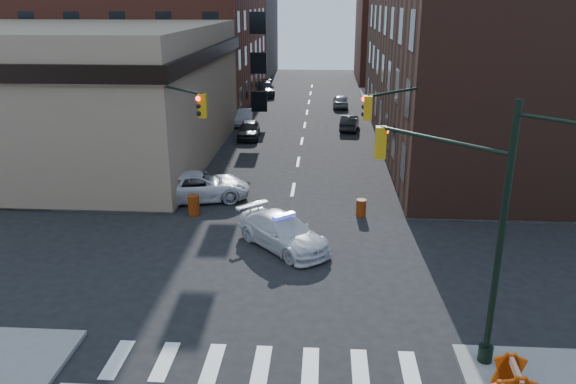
# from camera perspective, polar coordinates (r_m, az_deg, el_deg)

# --- Properties ---
(ground) EXTENTS (140.00, 140.00, 0.00)m
(ground) POSITION_cam_1_polar(r_m,az_deg,el_deg) (23.75, -0.89, -7.51)
(ground) COLOR black
(ground) RESTS_ON ground
(sidewalk_nw) EXTENTS (34.00, 54.50, 0.15)m
(sidewalk_nw) POSITION_cam_1_polar(r_m,az_deg,el_deg) (60.28, -20.72, 7.69)
(sidewalk_nw) COLOR gray
(sidewalk_nw) RESTS_ON ground
(sidewalk_ne) EXTENTS (34.00, 54.50, 0.15)m
(sidewalk_ne) POSITION_cam_1_polar(r_m,az_deg,el_deg) (58.91, 25.05, 6.90)
(sidewalk_ne) COLOR gray
(sidewalk_ne) RESTS_ON ground
(bank_building) EXTENTS (22.00, 22.00, 9.00)m
(bank_building) POSITION_cam_1_polar(r_m,az_deg,el_deg) (42.54, -22.74, 9.28)
(bank_building) COLOR #927C5F
(bank_building) RESTS_ON ground
(commercial_row_ne) EXTENTS (14.00, 34.00, 14.00)m
(commercial_row_ne) POSITION_cam_1_polar(r_m,az_deg,el_deg) (45.25, 18.69, 13.45)
(commercial_row_ne) COLOR #45251B
(commercial_row_ne) RESTS_ON ground
(filler_nw) EXTENTS (20.00, 18.00, 16.00)m
(filler_nw) POSITION_cam_1_polar(r_m,az_deg,el_deg) (85.11, -8.63, 17.00)
(filler_nw) COLOR brown
(filler_nw) RESTS_ON ground
(filler_ne) EXTENTS (16.00, 16.00, 12.00)m
(filler_ne) POSITION_cam_1_polar(r_m,az_deg,el_deg) (80.26, 13.03, 15.21)
(filler_ne) COLOR brown
(filler_ne) RESTS_ON ground
(signal_pole_se) EXTENTS (5.40, 5.27, 8.00)m
(signal_pole_se) POSITION_cam_1_polar(r_m,az_deg,el_deg) (17.30, 17.84, -2.18)
(signal_pole_se) COLOR black
(signal_pole_se) RESTS_ON sidewalk_se
(signal_pole_nw) EXTENTS (3.58, 3.67, 8.00)m
(signal_pole_nw) POSITION_cam_1_polar(r_m,az_deg,el_deg) (28.30, -11.99, 5.79)
(signal_pole_nw) COLOR black
(signal_pole_nw) RESTS_ON sidewalk_nw
(signal_pole_ne) EXTENTS (3.67, 3.58, 8.00)m
(signal_pole_ne) POSITION_cam_1_polar(r_m,az_deg,el_deg) (27.56, 12.23, 5.43)
(signal_pole_ne) COLOR black
(signal_pole_ne) RESTS_ON sidewalk_ne
(tree_ne_near) EXTENTS (3.00, 3.00, 4.85)m
(tree_ne_near) POSITION_cam_1_polar(r_m,az_deg,el_deg) (48.06, 10.78, 10.13)
(tree_ne_near) COLOR black
(tree_ne_near) RESTS_ON sidewalk_ne
(tree_ne_far) EXTENTS (3.00, 3.00, 4.85)m
(tree_ne_far) POSITION_cam_1_polar(r_m,az_deg,el_deg) (55.94, 9.85, 11.39)
(tree_ne_far) COLOR black
(tree_ne_far) RESTS_ON sidewalk_ne
(police_car) EXTENTS (4.92, 5.13, 1.47)m
(police_car) POSITION_cam_1_polar(r_m,az_deg,el_deg) (25.16, -0.50, -4.09)
(police_car) COLOR silver
(police_car) RESTS_ON ground
(pickup) EXTENTS (6.15, 3.97, 1.58)m
(pickup) POSITION_cam_1_polar(r_m,az_deg,el_deg) (31.49, -9.05, 0.58)
(pickup) COLOR silver
(pickup) RESTS_ON ground
(parked_car_wnear) EXTENTS (1.91, 4.24, 1.41)m
(parked_car_wnear) POSITION_cam_1_polar(r_m,az_deg,el_deg) (45.46, -4.01, 6.35)
(parked_car_wnear) COLOR black
(parked_car_wnear) RESTS_ON ground
(parked_car_wfar) EXTENTS (1.71, 4.20, 1.36)m
(parked_car_wfar) POSITION_cam_1_polar(r_m,az_deg,el_deg) (50.61, -4.57, 7.60)
(parked_car_wfar) COLOR gray
(parked_car_wfar) RESTS_ON ground
(parked_car_wdeep) EXTENTS (2.97, 5.78, 1.60)m
(parked_car_wdeep) POSITION_cam_1_polar(r_m,az_deg,el_deg) (66.17, -2.40, 10.43)
(parked_car_wdeep) COLOR black
(parked_car_wdeep) RESTS_ON ground
(parked_car_enear) EXTENTS (1.82, 4.01, 1.28)m
(parked_car_enear) POSITION_cam_1_polar(r_m,az_deg,el_deg) (48.59, 6.25, 7.02)
(parked_car_enear) COLOR black
(parked_car_enear) RESTS_ON ground
(parked_car_efar) EXTENTS (1.57, 3.90, 1.33)m
(parked_car_efar) POSITION_cam_1_polar(r_m,az_deg,el_deg) (59.12, 5.35, 9.20)
(parked_car_efar) COLOR #9A9CA3
(parked_car_efar) RESTS_ON ground
(pedestrian_a) EXTENTS (0.71, 0.54, 1.74)m
(pedestrian_a) POSITION_cam_1_polar(r_m,az_deg,el_deg) (33.39, -15.79, 1.57)
(pedestrian_a) COLOR black
(pedestrian_a) RESTS_ON sidewalk_nw
(pedestrian_b) EXTENTS (0.97, 0.81, 1.80)m
(pedestrian_b) POSITION_cam_1_polar(r_m,az_deg,el_deg) (31.46, -20.07, 0.12)
(pedestrian_b) COLOR black
(pedestrian_b) RESTS_ON sidewalk_nw
(pedestrian_c) EXTENTS (0.93, 1.05, 1.71)m
(pedestrian_c) POSITION_cam_1_polar(r_m,az_deg,el_deg) (34.97, -21.37, 1.72)
(pedestrian_c) COLOR #1F242F
(pedestrian_c) RESTS_ON sidewalk_nw
(barrel_road) EXTENTS (0.65, 0.65, 0.90)m
(barrel_road) POSITION_cam_1_polar(r_m,az_deg,el_deg) (29.08, 7.44, -1.61)
(barrel_road) COLOR #E5480A
(barrel_road) RESTS_ON ground
(barrel_bank) EXTENTS (0.77, 0.77, 1.06)m
(barrel_bank) POSITION_cam_1_polar(r_m,az_deg,el_deg) (29.38, -9.55, -1.34)
(barrel_bank) COLOR orange
(barrel_bank) RESTS_ON ground
(barricade_se_a) EXTENTS (0.76, 1.41, 1.03)m
(barricade_se_a) POSITION_cam_1_polar(r_m,az_deg,el_deg) (17.33, 21.95, -17.52)
(barricade_se_a) COLOR #CE5E09
(barricade_se_a) RESTS_ON sidewalk_se
(barricade_nw_a) EXTENTS (1.40, 0.88, 0.98)m
(barricade_nw_a) POSITION_cam_1_polar(r_m,az_deg,el_deg) (32.43, -15.22, 0.41)
(barricade_nw_a) COLOR #C73F09
(barricade_nw_a) RESTS_ON sidewalk_nw
(barricade_nw_b) EXTENTS (1.31, 0.70, 0.96)m
(barricade_nw_b) POSITION_cam_1_polar(r_m,az_deg,el_deg) (33.32, -20.82, 0.29)
(barricade_nw_b) COLOR #C86709
(barricade_nw_b) RESTS_ON sidewalk_nw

